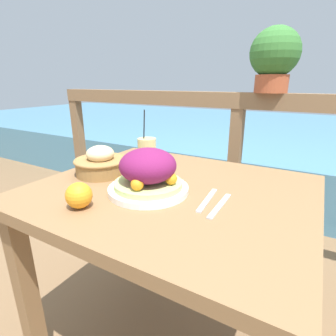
{
  "coord_description": "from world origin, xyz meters",
  "views": [
    {
      "loc": [
        0.42,
        -0.75,
        1.09
      ],
      "look_at": [
        -0.03,
        0.03,
        0.8
      ],
      "focal_mm": 28.0,
      "sensor_mm": 36.0,
      "label": 1
    }
  ],
  "objects_px": {
    "potted_plant": "(274,57)",
    "drink_glass": "(147,154)",
    "bread_basket": "(101,163)",
    "salad_plate": "(148,174)"
  },
  "relations": [
    {
      "from": "salad_plate",
      "to": "drink_glass",
      "type": "relative_size",
      "value": 1.09
    },
    {
      "from": "drink_glass",
      "to": "bread_basket",
      "type": "bearing_deg",
      "value": -133.45
    },
    {
      "from": "bread_basket",
      "to": "potted_plant",
      "type": "distance_m",
      "value": 1.04
    },
    {
      "from": "drink_glass",
      "to": "bread_basket",
      "type": "relative_size",
      "value": 1.18
    },
    {
      "from": "potted_plant",
      "to": "drink_glass",
      "type": "bearing_deg",
      "value": -117.02
    },
    {
      "from": "salad_plate",
      "to": "potted_plant",
      "type": "xyz_separation_m",
      "value": [
        0.21,
        0.88,
        0.41
      ]
    },
    {
      "from": "bread_basket",
      "to": "drink_glass",
      "type": "bearing_deg",
      "value": 46.55
    },
    {
      "from": "salad_plate",
      "to": "potted_plant",
      "type": "relative_size",
      "value": 0.82
    },
    {
      "from": "drink_glass",
      "to": "bread_basket",
      "type": "distance_m",
      "value": 0.19
    },
    {
      "from": "bread_basket",
      "to": "potted_plant",
      "type": "xyz_separation_m",
      "value": [
        0.48,
        0.82,
        0.43
      ]
    }
  ]
}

